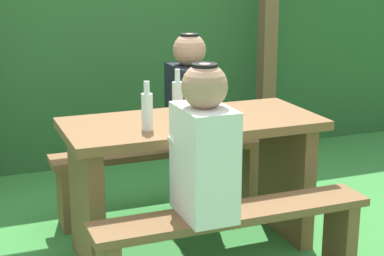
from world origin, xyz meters
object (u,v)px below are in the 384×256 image
at_px(picnic_table, 192,163).
at_px(bench_far, 161,167).
at_px(bottle_left, 147,110).
at_px(drinking_glass, 210,110).
at_px(cell_phone, 201,111).
at_px(bench_near, 233,234).
at_px(person_black_coat, 190,95).
at_px(bottle_right, 178,97).
at_px(person_white_shirt, 204,147).

distance_m(picnic_table, bench_far, 0.58).
relative_size(bench_far, bottle_left, 5.54).
relative_size(drinking_glass, cell_phone, 0.70).
bearing_deg(bench_near, person_black_coat, 79.72).
bearing_deg(bottle_right, drinking_glass, -45.64).
xyz_separation_m(person_white_shirt, cell_phone, (0.27, 0.69, -0.01)).
xyz_separation_m(bench_near, bottle_right, (-0.04, 0.66, 0.55)).
height_order(picnic_table, drinking_glass, drinking_glass).
relative_size(person_white_shirt, bottle_right, 2.74).
height_order(bench_far, drinking_glass, drinking_glass).
bearing_deg(bottle_left, drinking_glass, 13.09).
height_order(bottle_right, cell_phone, bottle_right).
bearing_deg(bench_near, drinking_glass, 79.61).
xyz_separation_m(bench_near, drinking_glass, (0.10, 0.52, 0.49)).
distance_m(picnic_table, bottle_right, 0.37).
relative_size(drinking_glass, bottle_right, 0.37).
bearing_deg(bottle_right, cell_phone, 11.54).
relative_size(bench_near, bottle_right, 5.34).
distance_m(bench_near, drinking_glass, 0.73).
xyz_separation_m(drinking_glass, cell_phone, (0.01, 0.17, -0.04)).
bearing_deg(bottle_right, bottle_left, -137.38).
xyz_separation_m(picnic_table, drinking_glass, (0.10, -0.02, 0.30)).
distance_m(person_white_shirt, drinking_glass, 0.58).
bearing_deg(drinking_glass, picnic_table, 165.74).
bearing_deg(person_white_shirt, bench_far, 81.89).
height_order(picnic_table, person_black_coat, person_black_coat).
xyz_separation_m(picnic_table, bench_far, (0.00, 0.55, -0.20)).
bearing_deg(bench_far, picnic_table, -90.00).
bearing_deg(person_white_shirt, bench_near, -1.22).
xyz_separation_m(picnic_table, person_black_coat, (0.20, 0.55, 0.26)).
distance_m(drinking_glass, bottle_right, 0.20).
bearing_deg(drinking_glass, person_black_coat, 79.82).
distance_m(bench_near, bottle_right, 0.86).
bearing_deg(picnic_table, bottle_right, 109.41).
xyz_separation_m(bottle_left, cell_phone, (0.40, 0.26, -0.10)).
bearing_deg(bench_near, cell_phone, 80.92).
bearing_deg(drinking_glass, bench_near, -100.39).
bearing_deg(person_black_coat, bottle_right, -119.08).
height_order(person_white_shirt, bottle_left, person_white_shirt).
bearing_deg(bottle_right, picnic_table, -70.59).
bearing_deg(picnic_table, bottle_left, -158.52).
distance_m(bench_far, cell_phone, 0.61).
distance_m(person_black_coat, bottle_right, 0.50).
xyz_separation_m(bottle_left, bottle_right, (0.25, 0.23, 0.00)).
height_order(bench_near, bottle_right, bottle_right).
height_order(bench_far, person_black_coat, person_black_coat).
bearing_deg(person_black_coat, picnic_table, -109.99).
relative_size(person_white_shirt, bottle_left, 2.84).
bearing_deg(person_white_shirt, picnic_table, 74.04).
height_order(bench_far, cell_phone, cell_phone).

